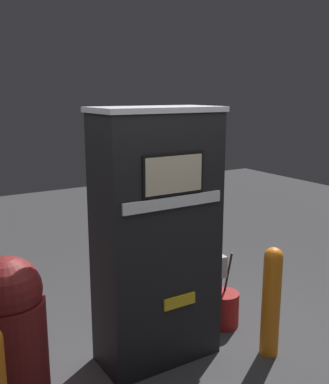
# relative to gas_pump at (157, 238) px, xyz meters

# --- Properties ---
(ground_plane) EXTENTS (14.00, 14.00, 0.00)m
(ground_plane) POSITION_rel_gas_pump_xyz_m (-0.00, -0.24, -1.02)
(ground_plane) COLOR #38383A
(gas_pump) EXTENTS (1.05, 0.51, 2.04)m
(gas_pump) POSITION_rel_gas_pump_xyz_m (0.00, 0.00, 0.00)
(gas_pump) COLOR black
(gas_pump) RESTS_ON ground_plane
(safety_bollard) EXTENTS (0.15, 0.15, 0.94)m
(safety_bollard) POSITION_rel_gas_pump_xyz_m (0.80, -0.47, -0.53)
(safety_bollard) COLOR orange
(safety_bollard) RESTS_ON ground_plane
(trash_bin) EXTENTS (0.49, 0.49, 1.09)m
(trash_bin) POSITION_rel_gas_pump_xyz_m (-1.16, -0.00, -0.47)
(trash_bin) COLOR maroon
(trash_bin) RESTS_ON ground_plane
(squeegee_bucket) EXTENTS (0.29, 0.29, 0.72)m
(squeegee_bucket) POSITION_rel_gas_pump_xyz_m (0.78, 0.10, -0.86)
(squeegee_bucket) COLOR maroon
(squeegee_bucket) RESTS_ON ground_plane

